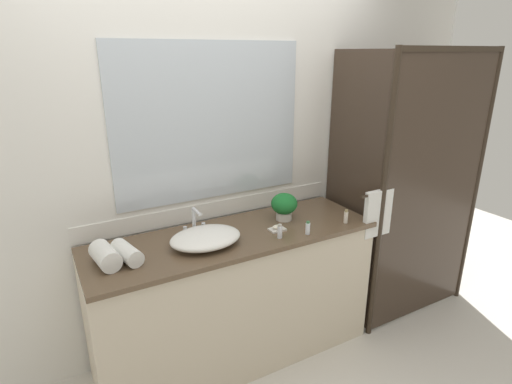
% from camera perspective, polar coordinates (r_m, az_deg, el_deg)
% --- Properties ---
extents(ground_plane, '(8.00, 8.00, 0.00)m').
position_cam_1_polar(ground_plane, '(3.02, -2.68, -21.61)').
color(ground_plane, silver).
extents(wall_back_with_mirror, '(4.40, 0.06, 2.60)m').
position_cam_1_polar(wall_back_with_mirror, '(2.69, -6.40, 4.71)').
color(wall_back_with_mirror, silver).
rests_on(wall_back_with_mirror, ground_plane).
extents(vanity_cabinet, '(1.80, 0.58, 0.90)m').
position_cam_1_polar(vanity_cabinet, '(2.75, -2.92, -14.35)').
color(vanity_cabinet, beige).
rests_on(vanity_cabinet, ground_plane).
extents(shower_enclosure, '(1.20, 0.59, 2.00)m').
position_cam_1_polar(shower_enclosure, '(3.09, 20.31, 0.13)').
color(shower_enclosure, '#2D2319').
rests_on(shower_enclosure, ground_plane).
extents(sink_basin, '(0.42, 0.32, 0.09)m').
position_cam_1_polar(sink_basin, '(2.39, -7.04, -6.36)').
color(sink_basin, white).
rests_on(sink_basin, vanity_cabinet).
extents(faucet, '(0.17, 0.13, 0.17)m').
position_cam_1_polar(faucet, '(2.53, -8.54, -4.64)').
color(faucet, silver).
rests_on(faucet, vanity_cabinet).
extents(potted_plant, '(0.17, 0.17, 0.18)m').
position_cam_1_polar(potted_plant, '(2.71, 3.95, -1.84)').
color(potted_plant, beige).
rests_on(potted_plant, vanity_cabinet).
extents(soap_dish, '(0.10, 0.07, 0.04)m').
position_cam_1_polar(soap_dish, '(2.57, 2.98, -5.07)').
color(soap_dish, silver).
rests_on(soap_dish, vanity_cabinet).
extents(amenity_bottle_body_wash, '(0.03, 0.03, 0.09)m').
position_cam_1_polar(amenity_bottle_body_wash, '(2.73, 12.43, -3.37)').
color(amenity_bottle_body_wash, silver).
rests_on(amenity_bottle_body_wash, vanity_cabinet).
extents(amenity_bottle_shampoo, '(0.03, 0.03, 0.09)m').
position_cam_1_polar(amenity_bottle_shampoo, '(2.53, 7.24, -5.01)').
color(amenity_bottle_shampoo, silver).
rests_on(amenity_bottle_shampoo, vanity_cabinet).
extents(amenity_bottle_conditioner, '(0.03, 0.03, 0.09)m').
position_cam_1_polar(amenity_bottle_conditioner, '(2.46, 3.34, -5.51)').
color(amenity_bottle_conditioner, silver).
rests_on(amenity_bottle_conditioner, vanity_cabinet).
extents(rolled_towel_near_edge, '(0.14, 0.22, 0.11)m').
position_cam_1_polar(rolled_towel_near_edge, '(2.29, -20.28, -8.36)').
color(rolled_towel_near_edge, white).
rests_on(rolled_towel_near_edge, vanity_cabinet).
extents(rolled_towel_middle, '(0.14, 0.24, 0.09)m').
position_cam_1_polar(rolled_towel_middle, '(2.31, -17.56, -8.08)').
color(rolled_towel_middle, white).
rests_on(rolled_towel_middle, vanity_cabinet).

